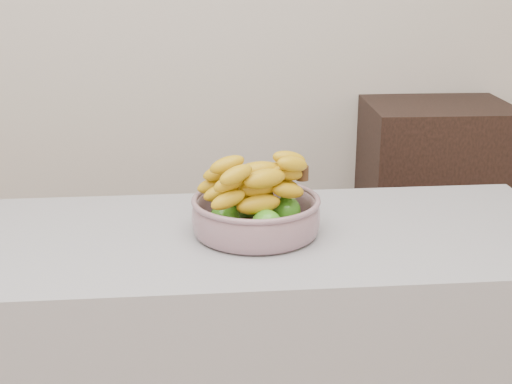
{
  "coord_description": "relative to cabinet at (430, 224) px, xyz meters",
  "views": [
    {
      "loc": [
        0.12,
        -0.8,
        1.52
      ],
      "look_at": [
        0.27,
        0.73,
        1.0
      ],
      "focal_mm": 50.0,
      "sensor_mm": 36.0,
      "label": 1
    }
  ],
  "objects": [
    {
      "name": "cabinet",
      "position": [
        0.0,
        0.0,
        0.0
      ],
      "size": [
        0.56,
        0.45,
        0.97
      ],
      "primitive_type": "cube",
      "rotation": [
        0.0,
        0.0,
        -0.04
      ],
      "color": "black",
      "rests_on": "ground"
    },
    {
      "name": "fruit_bowl",
      "position": [
        -0.8,
        -1.06,
        0.47
      ],
      "size": [
        0.3,
        0.3,
        0.17
      ],
      "rotation": [
        0.0,
        0.0,
        0.23
      ],
      "color": "#8C96A8",
      "rests_on": "counter"
    }
  ]
}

